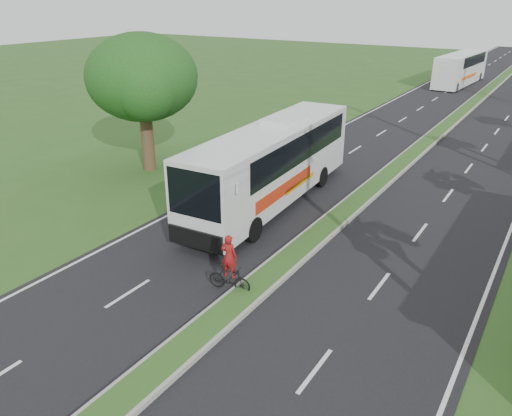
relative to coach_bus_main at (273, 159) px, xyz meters
The scene contains 8 objects.
ground 10.31m from the coach_bus_main, 69.90° to the right, with size 180.00×180.00×0.00m, color #2D541F.
road_asphalt 11.31m from the coach_bus_main, 71.83° to the left, with size 14.00×160.00×0.02m, color black.
median_strip 11.30m from the coach_bus_main, 71.83° to the left, with size 1.20×160.00×0.18m.
lane_edge_left 11.25m from the coach_bus_main, 107.08° to the left, with size 0.12×160.00×0.01m, color silver.
shade_tree 9.12m from the coach_bus_main, behind, with size 6.30×6.00×7.54m.
coach_bus_main is the anchor object (origin of this frame).
coach_bus_far 40.49m from the coach_bus_main, 90.03° to the left, with size 3.28×11.63×3.35m.
motorcyclist 8.08m from the coach_bus_main, 69.76° to the right, with size 1.60×0.67×2.11m.
Camera 1 is at (7.83, -9.74, 9.31)m, focal length 35.00 mm.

